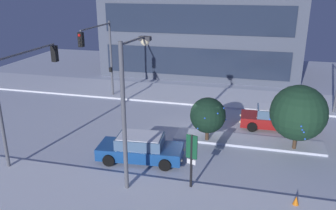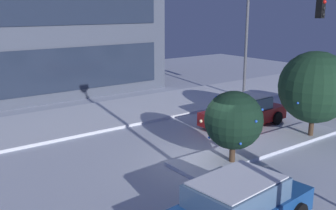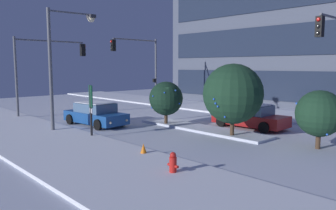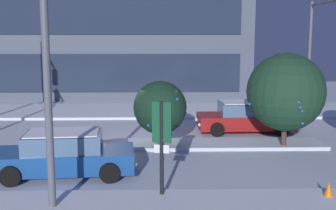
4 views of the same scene
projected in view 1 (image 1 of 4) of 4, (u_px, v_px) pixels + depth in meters
ground at (200, 136)px, 22.33m from camera, size 52.00×52.00×0.00m
curb_strip_far at (216, 97)px, 29.94m from camera, size 52.00×5.20×0.14m
median_strip at (247, 141)px, 21.51m from camera, size 9.00×1.80×0.14m
car_near at (140, 148)px, 19.12m from camera, size 4.83×2.38×1.49m
car_far at (276, 118)px, 23.35m from camera, size 4.69×2.16×1.49m
traffic_light_corner_near_left at (26, 80)px, 19.24m from camera, size 0.32×5.80×5.92m
traffic_light_corner_far_left at (100, 49)px, 27.05m from camera, size 0.32×5.31×6.41m
street_lamp_arched at (131, 92)px, 15.73m from camera, size 0.60×2.89×7.04m
parking_info_sign at (192, 155)px, 16.02m from camera, size 0.55×0.20×2.81m
decorated_tree_left_of_median at (208, 115)px, 21.00m from camera, size 2.18×2.20×2.83m
decorated_tree_right_of_median at (298, 113)px, 19.67m from camera, size 3.18×3.26×3.95m
construction_cone at (296, 202)px, 15.18m from camera, size 0.36×0.36×0.55m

